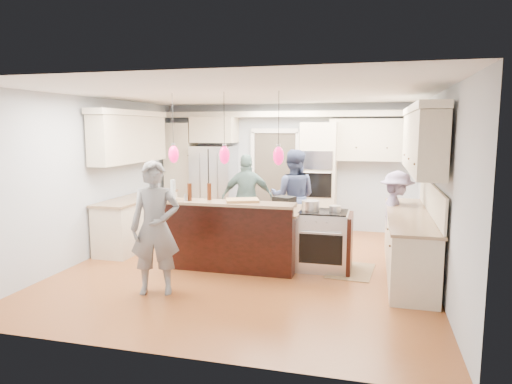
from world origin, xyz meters
The scene contains 23 objects.
ground_plane centered at (0.00, 0.00, 0.00)m, with size 6.00×6.00×0.00m, color #A75D2D.
room_shell centered at (0.00, 0.00, 1.82)m, with size 5.54×6.04×2.72m.
refrigerator centered at (-1.55, 2.64, 0.90)m, with size 0.90×0.70×1.80m, color #B7B7BC.
oven_column centered at (0.75, 2.67, 1.15)m, with size 0.72×0.69×2.30m.
back_upper_cabinets centered at (-0.75, 2.76, 1.67)m, with size 5.30×0.61×2.54m.
right_counter_run centered at (2.44, 0.30, 1.06)m, with size 0.64×3.10×2.51m.
left_cabinets centered at (-2.44, 0.80, 1.06)m, with size 0.64×2.30×2.51m.
kitchen_island centered at (-0.25, 0.07, 0.49)m, with size 2.10×1.46×1.12m.
island_range centered at (1.16, 0.15, 0.46)m, with size 0.82×0.71×0.92m.
pendant_lights centered at (-0.25, -0.51, 1.80)m, with size 1.75×0.15×1.03m.
person_bar_end centered at (-0.90, -1.46, 0.89)m, with size 0.65×0.42×1.77m, color slate.
person_far_left centered at (0.40, 1.60, 0.90)m, with size 0.87×0.68×1.79m, color navy.
person_far_right centered at (-0.50, 1.60, 0.85)m, with size 0.99×0.41×1.69m, color slate.
person_range_side centered at (2.25, 1.09, 0.74)m, with size 0.96×0.55×1.48m, color gray.
floor_rug centered at (1.57, 0.14, 0.01)m, with size 0.66×0.96×0.01m, color olive.
water_bottle centered at (-1.02, -0.63, 1.27)m, with size 0.07×0.07×0.31m, color silver.
beer_bottle_a centered at (-1.05, -0.57, 1.24)m, with size 0.06×0.06×0.24m, color #411C0B.
beer_bottle_b centered at (-0.77, -0.59, 1.25)m, with size 0.07×0.07×0.26m, color #411C0B.
beer_bottle_c centered at (-0.51, -0.45, 1.25)m, with size 0.06×0.06×0.25m, color #411C0B.
drink_can centered at (-0.81, -0.63, 1.17)m, with size 0.06×0.06×0.10m, color #B7B7BC.
cutting_board centered at (0.00, -0.47, 1.14)m, with size 0.47×0.33×0.04m, color tan.
pot_large centered at (0.93, 0.13, 1.00)m, with size 0.27×0.27×0.16m, color #B7B7BC.
pot_small centered at (1.30, 0.17, 0.96)m, with size 0.18×0.18×0.09m, color #B7B7BC.
Camera 1 is at (1.85, -6.80, 2.19)m, focal length 32.00 mm.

